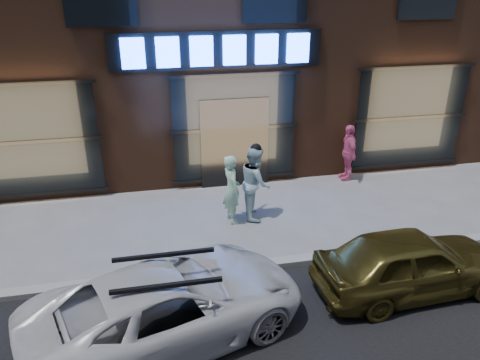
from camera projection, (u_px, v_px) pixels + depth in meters
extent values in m
plane|color=slate|center=(272.00, 266.00, 9.30)|extent=(90.00, 90.00, 0.00)
cube|color=gray|center=(272.00, 264.00, 9.27)|extent=(60.00, 0.25, 0.12)
cube|color=black|center=(218.00, 50.00, 11.26)|extent=(5.20, 0.06, 0.90)
cube|color=black|center=(235.00, 143.00, 12.30)|extent=(1.80, 0.10, 2.40)
cube|color=#FFBF72|center=(31.00, 141.00, 11.28)|extent=(3.00, 0.04, 2.60)
cube|color=black|center=(31.00, 141.00, 11.24)|extent=(3.20, 0.06, 2.80)
cube|color=#FFBF72|center=(234.00, 128.00, 12.19)|extent=(3.00, 0.04, 2.60)
cube|color=black|center=(234.00, 129.00, 12.15)|extent=(3.20, 0.06, 2.80)
cube|color=#FFBF72|center=(409.00, 117.00, 13.09)|extent=(3.00, 0.04, 2.60)
cube|color=black|center=(410.00, 117.00, 13.06)|extent=(3.20, 0.06, 2.80)
cube|color=#2659FF|center=(133.00, 53.00, 10.83)|extent=(0.55, 0.12, 0.70)
cube|color=#2659FF|center=(168.00, 52.00, 10.98)|extent=(0.55, 0.12, 0.70)
cube|color=#2659FF|center=(201.00, 51.00, 11.12)|extent=(0.55, 0.12, 0.70)
cube|color=#2659FF|center=(234.00, 50.00, 11.27)|extent=(0.55, 0.12, 0.70)
cube|color=#2659FF|center=(267.00, 49.00, 11.41)|extent=(0.55, 0.12, 0.70)
cube|color=#2659FF|center=(298.00, 48.00, 11.56)|extent=(0.55, 0.12, 0.70)
imported|color=#9DCFB2|center=(232.00, 189.00, 10.63)|extent=(0.50, 0.66, 1.64)
imported|color=white|center=(255.00, 182.00, 10.84)|extent=(0.74, 0.91, 1.75)
imported|color=pink|center=(348.00, 152.00, 12.84)|extent=(0.44, 0.94, 1.57)
imported|color=silver|center=(168.00, 305.00, 7.29)|extent=(4.86, 3.39, 1.23)
imported|color=brown|center=(411.00, 262.00, 8.37)|extent=(3.59, 1.60, 1.20)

